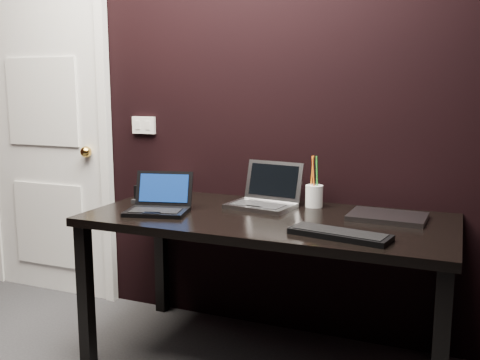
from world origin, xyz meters
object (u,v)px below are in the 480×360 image
at_px(closed_laptop, 388,217).
at_px(mobile_phone, 138,196).
at_px(desk, 268,232).
at_px(silver_laptop, 264,199).
at_px(netbook, 159,205).
at_px(door, 46,134).
at_px(desk_phone, 165,188).
at_px(ext_keyboard, 340,234).
at_px(pen_cup, 314,195).

distance_m(closed_laptop, mobile_phone, 1.27).
bearing_deg(desk, silver_laptop, 114.89).
bearing_deg(netbook, door, 156.04).
distance_m(desk, desk_phone, 0.77).
bearing_deg(desk_phone, door, 173.30).
distance_m(netbook, mobile_phone, 0.26).
xyz_separation_m(door, mobile_phone, (0.92, -0.36, -0.27)).
relative_size(closed_laptop, mobile_phone, 3.88).
distance_m(desk, ext_keyboard, 0.47).
distance_m(desk_phone, pen_cup, 0.86).
bearing_deg(closed_laptop, desk_phone, 174.69).
xyz_separation_m(ext_keyboard, desk_phone, (-1.11, 0.50, 0.02)).
height_order(silver_laptop, closed_laptop, silver_laptop).
bearing_deg(door, desk, -12.82).
bearing_deg(pen_cup, closed_laptop, -18.58).
bearing_deg(closed_laptop, mobile_phone, -174.03).
xyz_separation_m(desk_phone, pen_cup, (0.86, 0.01, 0.02)).
xyz_separation_m(desk, pen_cup, (0.15, 0.28, 0.14)).
relative_size(door, closed_laptop, 6.10).
relative_size(desk, mobile_phone, 18.78).
bearing_deg(desk, desk_phone, 159.62).
distance_m(closed_laptop, pen_cup, 0.40).
bearing_deg(door, ext_keyboard, -16.66).
distance_m(door, silver_laptop, 1.60).
bearing_deg(desk, door, 167.18).
distance_m(netbook, ext_keyboard, 0.91).
bearing_deg(netbook, mobile_phone, 145.71).
relative_size(door, ext_keyboard, 5.03).
bearing_deg(ext_keyboard, silver_laptop, 138.69).
bearing_deg(ext_keyboard, netbook, 173.32).
xyz_separation_m(door, ext_keyboard, (2.04, -0.61, -0.29)).
xyz_separation_m(silver_laptop, desk_phone, (-0.63, 0.08, -0.00)).
distance_m(ext_keyboard, closed_laptop, 0.41).
xyz_separation_m(silver_laptop, pen_cup, (0.23, 0.09, 0.02)).
bearing_deg(desk_phone, closed_laptop, -5.31).
bearing_deg(mobile_phone, desk_phone, 86.51).
xyz_separation_m(silver_laptop, mobile_phone, (-0.64, -0.17, -0.01)).
relative_size(silver_laptop, desk_phone, 1.67).
relative_size(door, mobile_phone, 23.65).
xyz_separation_m(door, desk_phone, (0.93, -0.11, -0.27)).
distance_m(ext_keyboard, pen_cup, 0.57).
bearing_deg(door, closed_laptop, -5.91).
distance_m(mobile_phone, pen_cup, 0.92).
xyz_separation_m(door, closed_laptop, (2.18, -0.23, -0.29)).
distance_m(silver_laptop, closed_laptop, 0.62).
relative_size(door, desk, 1.26).
xyz_separation_m(netbook, closed_laptop, (1.04, 0.28, -0.03)).
bearing_deg(desk_phone, silver_laptop, -7.42).
height_order(ext_keyboard, closed_laptop, ext_keyboard).
bearing_deg(desk_phone, pen_cup, 0.80).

